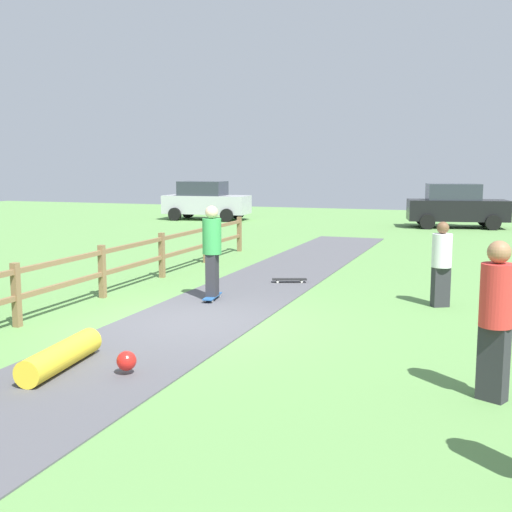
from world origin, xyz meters
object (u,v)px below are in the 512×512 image
at_px(bystander_white, 442,260).
at_px(parked_car_silver, 206,201).
at_px(bystander_red, 496,312).
at_px(skater_riding, 212,247).
at_px(parked_car_black, 456,206).
at_px(skateboard_loose, 289,279).
at_px(skater_fallen, 66,356).

distance_m(bystander_white, parked_car_silver, 20.88).
bearing_deg(bystander_red, bystander_white, 100.80).
bearing_deg(skater_riding, parked_car_black, 77.89).
height_order(skateboard_loose, parked_car_black, parked_car_black).
xyz_separation_m(bystander_white, parked_car_black, (-0.59, 16.66, 0.05)).
bearing_deg(parked_car_black, parked_car_silver, 179.97).
bearing_deg(bystander_white, skater_riding, -166.96).
distance_m(skater_riding, parked_car_silver, 19.49).
bearing_deg(parked_car_black, bystander_white, -87.99).
bearing_deg(parked_car_silver, skateboard_loose, -59.27).
bearing_deg(skateboard_loose, skater_fallen, -97.21).
height_order(bystander_red, parked_car_silver, parked_car_silver).
xyz_separation_m(skater_riding, skater_fallen, (-0.01, -4.79, -0.89)).
distance_m(bystander_white, bystander_red, 5.09).
height_order(skater_fallen, bystander_red, bystander_red).
bearing_deg(parked_car_black, skater_riding, -102.11).
distance_m(bystander_red, parked_car_black, 21.72).
height_order(bystander_white, parked_car_black, parked_car_black).
xyz_separation_m(skater_fallen, bystander_white, (4.39, 5.80, 0.71)).
relative_size(bystander_white, bystander_red, 0.88).
height_order(skater_riding, parked_car_black, skater_riding).
xyz_separation_m(skater_fallen, parked_car_black, (3.80, 22.47, 0.76)).
bearing_deg(skater_fallen, parked_car_black, 80.39).
bearing_deg(skateboard_loose, bystander_white, -21.66).
height_order(bystander_white, bystander_red, bystander_red).
bearing_deg(parked_car_black, skater_fallen, -99.61).
bearing_deg(bystander_red, skater_fallen, -171.44).
relative_size(skateboard_loose, parked_car_black, 0.18).
height_order(skateboard_loose, bystander_white, bystander_white).
bearing_deg(skater_riding, parked_car_silver, 114.86).
distance_m(skater_fallen, bystander_white, 7.31).
height_order(skater_riding, parked_car_silver, skater_riding).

